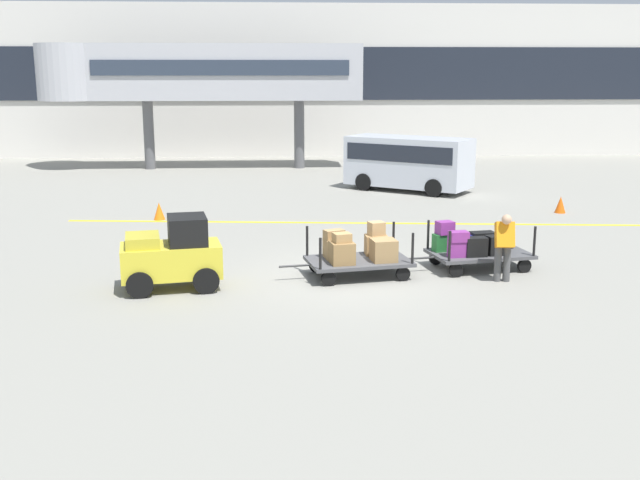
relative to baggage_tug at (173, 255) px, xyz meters
The scene contains 11 objects.
ground_plane 3.99m from the baggage_tug, 10.56° to the left, with size 120.00×120.00×0.00m, color gray.
apron_lead_line 8.40m from the baggage_tug, 55.86° to the left, with size 18.16×0.20×0.01m, color yellow.
terminal_building 27.18m from the baggage_tug, 81.80° to the left, with size 49.79×2.51×8.17m.
jet_bridge 21.14m from the baggage_tug, 95.44° to the left, with size 15.22×3.00×5.87m.
baggage_tug is the anchor object (origin of this frame).
baggage_cart_lead 4.17m from the baggage_tug, 10.58° to the left, with size 3.08×1.80×1.18m.
baggage_cart_middle 7.06m from the baggage_tug, 10.81° to the left, with size 3.08×1.80×1.12m.
baggage_handler 7.25m from the baggage_tug, ahead, with size 0.44×0.46×1.56m.
shuttle_van 15.21m from the baggage_tug, 60.99° to the left, with size 5.02×4.30×2.10m.
safety_cone_near 7.99m from the baggage_tug, 100.91° to the left, with size 0.36×0.36×0.55m, color orange.
safety_cone_far 14.29m from the baggage_tug, 35.46° to the left, with size 0.36×0.36×0.55m, color #EA590F.
Camera 1 is at (-1.54, -16.41, 4.58)m, focal length 41.93 mm.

